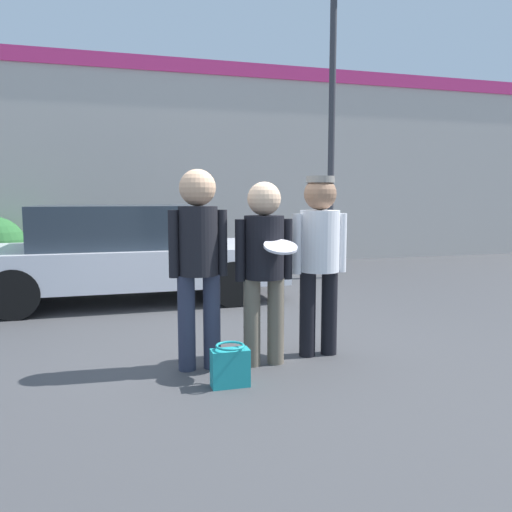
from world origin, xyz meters
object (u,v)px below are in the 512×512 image
at_px(person_right, 319,249).
at_px(street_lamp, 347,43).
at_px(handbag, 230,366).
at_px(person_left, 198,252).
at_px(parked_car_near, 125,252).
at_px(person_middle_with_frisbee, 264,258).

distance_m(person_right, street_lamp, 5.75).
height_order(person_right, handbag, person_right).
bearing_deg(person_left, street_lamp, 51.62).
bearing_deg(parked_car_near, person_right, -61.81).
bearing_deg(person_middle_with_frisbee, person_left, 175.83).
xyz_separation_m(person_left, parked_car_near, (-0.56, 3.25, -0.33)).
distance_m(person_left, street_lamp, 6.34).
bearing_deg(parked_car_near, handbag, -79.07).
relative_size(person_right, street_lamp, 0.24).
xyz_separation_m(person_right, handbag, (-0.98, -0.56, -0.85)).
bearing_deg(person_right, handbag, -150.39).
bearing_deg(person_middle_with_frisbee, parked_car_near, 108.92).
bearing_deg(street_lamp, handbag, -124.15).
height_order(person_right, parked_car_near, person_right).
bearing_deg(street_lamp, person_left, -128.38).
height_order(person_middle_with_frisbee, street_lamp, street_lamp).
xyz_separation_m(person_middle_with_frisbee, parked_car_near, (-1.13, 3.29, -0.27)).
xyz_separation_m(person_left, handbag, (0.16, -0.48, -0.86)).
bearing_deg(street_lamp, person_middle_with_frisbee, -123.11).
xyz_separation_m(person_left, person_right, (1.14, 0.08, -0.01)).
height_order(person_left, handbag, person_left).
xyz_separation_m(person_middle_with_frisbee, street_lamp, (2.83, 4.33, 3.26)).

